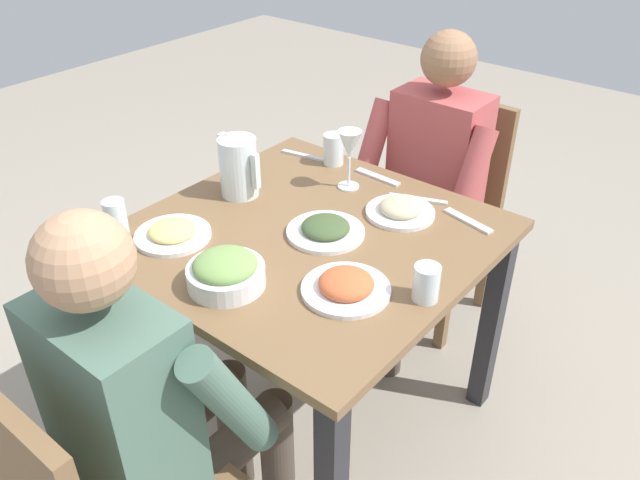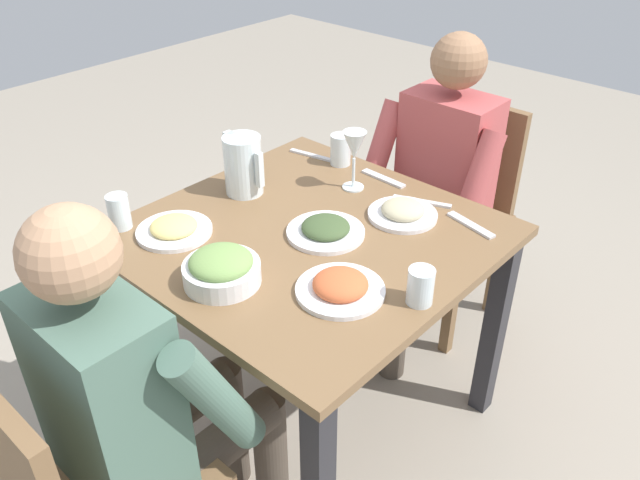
{
  "view_description": "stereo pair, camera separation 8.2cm",
  "coord_description": "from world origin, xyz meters",
  "px_view_note": "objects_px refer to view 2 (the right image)",
  "views": [
    {
      "loc": [
        1.02,
        -1.2,
        1.74
      ],
      "look_at": [
        0.03,
        0.01,
        0.73
      ],
      "focal_mm": 36.03,
      "sensor_mm": 36.0,
      "label": 1
    },
    {
      "loc": [
        1.08,
        -1.14,
        1.74
      ],
      "look_at": [
        0.03,
        0.01,
        0.73
      ],
      "focal_mm": 36.03,
      "sensor_mm": 36.0,
      "label": 2
    }
  ],
  "objects_px": {
    "diner_near": "(147,394)",
    "diner_far": "(431,187)",
    "chair_far": "(457,201)",
    "water_pitcher": "(243,165)",
    "water_glass_center": "(119,212)",
    "plate_dolmas": "(326,229)",
    "salad_bowl": "(222,269)",
    "plate_beans": "(403,212)",
    "plate_fries": "(174,228)",
    "dining_table": "(309,265)",
    "wine_glass": "(354,148)",
    "water_glass_by_pitcher": "(341,150)",
    "water_glass_far_right": "(421,286)",
    "plate_rice_curry": "(340,287)"
  },
  "relations": [
    {
      "from": "diner_near",
      "to": "diner_far",
      "type": "bearing_deg",
      "value": 93.72
    },
    {
      "from": "chair_far",
      "to": "water_pitcher",
      "type": "relative_size",
      "value": 4.64
    },
    {
      "from": "chair_far",
      "to": "water_glass_center",
      "type": "height_order",
      "value": "chair_far"
    },
    {
      "from": "plate_dolmas",
      "to": "water_glass_center",
      "type": "relative_size",
      "value": 2.17
    },
    {
      "from": "chair_far",
      "to": "diner_far",
      "type": "xyz_separation_m",
      "value": [
        -0.0,
        -0.2,
        0.15
      ]
    },
    {
      "from": "salad_bowl",
      "to": "diner_far",
      "type": "bearing_deg",
      "value": 89.59
    },
    {
      "from": "plate_beans",
      "to": "plate_fries",
      "type": "relative_size",
      "value": 0.96
    },
    {
      "from": "chair_far",
      "to": "plate_dolmas",
      "type": "relative_size",
      "value": 3.89
    },
    {
      "from": "dining_table",
      "to": "diner_near",
      "type": "distance_m",
      "value": 0.64
    },
    {
      "from": "plate_dolmas",
      "to": "wine_glass",
      "type": "height_order",
      "value": "wine_glass"
    },
    {
      "from": "dining_table",
      "to": "plate_dolmas",
      "type": "distance_m",
      "value": 0.14
    },
    {
      "from": "chair_far",
      "to": "plate_fries",
      "type": "relative_size",
      "value": 4.04
    },
    {
      "from": "diner_far",
      "to": "water_glass_by_pitcher",
      "type": "xyz_separation_m",
      "value": [
        -0.23,
        -0.24,
        0.15
      ]
    },
    {
      "from": "water_pitcher",
      "to": "water_glass_center",
      "type": "relative_size",
      "value": 1.82
    },
    {
      "from": "dining_table",
      "to": "water_glass_by_pitcher",
      "type": "distance_m",
      "value": 0.49
    },
    {
      "from": "water_glass_center",
      "to": "wine_glass",
      "type": "distance_m",
      "value": 0.74
    },
    {
      "from": "salad_bowl",
      "to": "water_glass_by_pitcher",
      "type": "distance_m",
      "value": 0.76
    },
    {
      "from": "chair_far",
      "to": "water_glass_far_right",
      "type": "relative_size",
      "value": 9.16
    },
    {
      "from": "dining_table",
      "to": "water_pitcher",
      "type": "distance_m",
      "value": 0.38
    },
    {
      "from": "water_pitcher",
      "to": "plate_dolmas",
      "type": "xyz_separation_m",
      "value": [
        0.36,
        -0.02,
        -0.08
      ]
    },
    {
      "from": "plate_fries",
      "to": "water_glass_by_pitcher",
      "type": "bearing_deg",
      "value": 84.74
    },
    {
      "from": "salad_bowl",
      "to": "wine_glass",
      "type": "bearing_deg",
      "value": 97.05
    },
    {
      "from": "plate_fries",
      "to": "water_glass_center",
      "type": "relative_size",
      "value": 2.1
    },
    {
      "from": "diner_near",
      "to": "wine_glass",
      "type": "relative_size",
      "value": 6.0
    },
    {
      "from": "plate_rice_curry",
      "to": "water_glass_center",
      "type": "relative_size",
      "value": 2.19
    },
    {
      "from": "diner_far",
      "to": "plate_rice_curry",
      "type": "height_order",
      "value": "diner_far"
    },
    {
      "from": "water_glass_center",
      "to": "plate_dolmas",
      "type": "bearing_deg",
      "value": 38.33
    },
    {
      "from": "water_glass_far_right",
      "to": "water_glass_by_pitcher",
      "type": "xyz_separation_m",
      "value": [
        -0.65,
        0.45,
        0.01
      ]
    },
    {
      "from": "water_glass_far_right",
      "to": "wine_glass",
      "type": "bearing_deg",
      "value": 145.19
    },
    {
      "from": "plate_dolmas",
      "to": "water_glass_by_pitcher",
      "type": "height_order",
      "value": "water_glass_by_pitcher"
    },
    {
      "from": "plate_beans",
      "to": "plate_fries",
      "type": "bearing_deg",
      "value": -129.97
    },
    {
      "from": "salad_bowl",
      "to": "water_pitcher",
      "type": "bearing_deg",
      "value": 130.9
    },
    {
      "from": "dining_table",
      "to": "water_glass_by_pitcher",
      "type": "xyz_separation_m",
      "value": [
        -0.22,
        0.4,
        0.17
      ]
    },
    {
      "from": "diner_far",
      "to": "water_glass_by_pitcher",
      "type": "relative_size",
      "value": 10.96
    },
    {
      "from": "plate_rice_curry",
      "to": "water_glass_by_pitcher",
      "type": "height_order",
      "value": "water_glass_by_pitcher"
    },
    {
      "from": "diner_far",
      "to": "water_glass_center",
      "type": "height_order",
      "value": "diner_far"
    },
    {
      "from": "chair_far",
      "to": "wine_glass",
      "type": "relative_size",
      "value": 4.5
    },
    {
      "from": "plate_beans",
      "to": "water_glass_far_right",
      "type": "xyz_separation_m",
      "value": [
        0.27,
        -0.31,
        0.03
      ]
    },
    {
      "from": "diner_far",
      "to": "plate_rice_curry",
      "type": "distance_m",
      "value": 0.84
    },
    {
      "from": "plate_rice_curry",
      "to": "plate_beans",
      "type": "xyz_separation_m",
      "value": [
        -0.1,
        0.41,
        -0.0
      ]
    },
    {
      "from": "chair_far",
      "to": "water_pitcher",
      "type": "height_order",
      "value": "water_pitcher"
    },
    {
      "from": "chair_far",
      "to": "water_pitcher",
      "type": "bearing_deg",
      "value": -111.97
    },
    {
      "from": "plate_beans",
      "to": "water_glass_by_pitcher",
      "type": "distance_m",
      "value": 0.4
    },
    {
      "from": "plate_dolmas",
      "to": "water_glass_center",
      "type": "height_order",
      "value": "water_glass_center"
    },
    {
      "from": "salad_bowl",
      "to": "water_glass_center",
      "type": "relative_size",
      "value": 1.93
    },
    {
      "from": "chair_far",
      "to": "diner_far",
      "type": "distance_m",
      "value": 0.25
    },
    {
      "from": "plate_fries",
      "to": "plate_dolmas",
      "type": "relative_size",
      "value": 0.96
    },
    {
      "from": "chair_far",
      "to": "water_glass_by_pitcher",
      "type": "bearing_deg",
      "value": -117.49
    },
    {
      "from": "diner_far",
      "to": "water_pitcher",
      "type": "relative_size",
      "value": 6.19
    },
    {
      "from": "plate_beans",
      "to": "water_glass_by_pitcher",
      "type": "height_order",
      "value": "water_glass_by_pitcher"
    }
  ]
}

